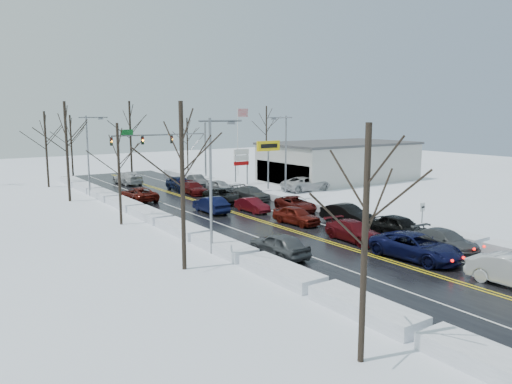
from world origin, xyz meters
TOP-DOWN VIEW (x-y plane):
  - ground at (0.00, 0.00)m, footprint 160.00×160.00m
  - road_surface at (0.00, 2.00)m, footprint 14.00×84.00m
  - snow_bank_left at (-7.60, 2.00)m, footprint 1.85×72.00m
  - snow_bank_right at (7.60, 2.00)m, footprint 1.85×72.00m
  - traffic_signal_mast at (3.45, 27.99)m, footprint 13.28×0.39m
  - tires_plus_sign at (10.50, 15.99)m, footprint 3.20×0.34m
  - used_vehicles_sign at (10.50, 22.00)m, footprint 2.20×0.22m
  - speed_limit_sign at (8.20, -8.00)m, footprint 0.55×0.09m
  - flagpole at (15.17, 30.00)m, footprint 1.87×1.20m
  - dealership_building at (23.98, 18.00)m, footprint 20.40×12.40m
  - streetlight_ne at (8.30, 10.00)m, footprint 3.20×0.25m
  - streetlight_sw at (-8.30, -4.00)m, footprint 3.20×0.25m
  - streetlight_nw at (-8.30, 24.00)m, footprint 3.20×0.25m
  - tree_left_a at (-11.00, -20.00)m, footprint 3.60×3.60m
  - tree_left_b at (-11.50, -6.00)m, footprint 4.00×4.00m
  - tree_left_c at (-10.50, 8.00)m, footprint 3.40×3.40m
  - tree_left_d at (-11.20, 22.00)m, footprint 4.20×4.20m
  - tree_left_e at (-10.80, 34.00)m, footprint 3.80×3.80m
  - tree_far_b at (-6.00, 41.00)m, footprint 3.60×3.60m
  - tree_far_c at (2.00, 39.00)m, footprint 4.40×4.40m
  - tree_far_d at (12.00, 40.50)m, footprint 3.40×3.40m
  - tree_far_e at (28.00, 41.00)m, footprint 4.20×4.20m
  - queued_car_2 at (1.70, -12.56)m, footprint 3.19×6.19m
  - queued_car_3 at (1.77, -7.00)m, footprint 2.32×5.17m
  - queued_car_4 at (1.78, -0.22)m, footprint 2.32×4.66m
  - queued_car_5 at (1.61, 6.21)m, footprint 1.64×4.08m
  - queued_car_6 at (1.73, 11.87)m, footprint 2.64×5.43m
  - queued_car_7 at (1.82, 18.67)m, footprint 2.29×4.96m
  - queued_car_8 at (1.78, 22.11)m, footprint 2.05×5.05m
  - queued_car_11 at (5.08, -12.38)m, footprint 2.44×5.05m
  - queued_car_12 at (5.23, -8.30)m, footprint 2.43×5.18m
  - queued_car_13 at (5.40, -2.56)m, footprint 1.91×5.03m
  - queued_car_14 at (5.31, 4.25)m, footprint 2.91×5.24m
  - queued_car_15 at (5.18, 11.66)m, footprint 2.45×5.16m
  - queued_car_16 at (5.26, 18.57)m, footprint 2.10×4.22m
  - queued_car_17 at (5.41, 24.65)m, footprint 1.94×4.33m
  - oncoming_car_0 at (-1.77, 8.16)m, footprint 1.66×4.69m
  - oncoming_car_1 at (-5.21, 17.76)m, footprint 2.86×5.65m
  - oncoming_car_2 at (-1.61, 30.78)m, footprint 2.74×5.91m
  - oncoming_car_3 at (-5.23, -7.14)m, footprint 2.09×4.81m
  - parked_car_0 at (14.18, 13.27)m, footprint 6.28×3.10m
  - parked_car_1 at (16.99, 16.44)m, footprint 2.37×4.95m
  - parked_car_2 at (15.15, 21.25)m, footprint 2.17×4.50m

SIDE VIEW (x-z plane):
  - ground at x=0.00m, z-range 0.00..0.00m
  - snow_bank_left at x=-7.60m, z-range -0.36..0.36m
  - snow_bank_right at x=7.60m, z-range -0.36..0.36m
  - queued_car_2 at x=1.70m, z-range -0.83..0.83m
  - queued_car_3 at x=1.77m, z-range -0.74..0.74m
  - queued_car_4 at x=1.78m, z-range -0.76..0.76m
  - queued_car_5 at x=1.61m, z-range -0.66..0.66m
  - queued_car_6 at x=1.73m, z-range -0.74..0.74m
  - queued_car_7 at x=1.82m, z-range -0.70..0.70m
  - queued_car_8 at x=1.78m, z-range -0.86..0.86m
  - queued_car_11 at x=5.08m, z-range -0.71..0.71m
  - queued_car_12 at x=5.23m, z-range -0.86..0.86m
  - queued_car_13 at x=5.40m, z-range -0.82..0.82m
  - queued_car_14 at x=5.31m, z-range -0.69..0.69m
  - queued_car_15 at x=5.18m, z-range -0.73..0.73m
  - queued_car_16 at x=5.26m, z-range -0.69..0.69m
  - queued_car_17 at x=5.41m, z-range -0.69..0.69m
  - oncoming_car_0 at x=-1.77m, z-range -0.77..0.77m
  - oncoming_car_1 at x=-5.21m, z-range -0.76..0.76m
  - oncoming_car_2 at x=-1.61m, z-range -0.84..0.84m
  - oncoming_car_3 at x=-5.23m, z-range -0.81..0.81m
  - parked_car_0 at x=14.18m, z-range -0.86..0.86m
  - parked_car_1 at x=16.99m, z-range -0.70..0.70m
  - parked_car_2 at x=15.15m, z-range -0.74..0.74m
  - road_surface at x=0.00m, z-range 0.00..0.01m
  - speed_limit_sign at x=8.20m, z-range 0.46..2.81m
  - dealership_building at x=23.98m, z-range 0.01..5.31m
  - used_vehicles_sign at x=10.50m, z-range 0.99..5.64m
  - tires_plus_sign at x=10.50m, z-range 1.99..7.99m
  - streetlight_ne at x=8.30m, z-range 0.81..9.81m
  - streetlight_sw at x=-8.30m, z-range 0.81..9.81m
  - streetlight_nw at x=-8.30m, z-range 0.81..9.81m
  - traffic_signal_mast at x=3.45m, z-range 1.48..9.48m
  - flagpole at x=15.17m, z-range 0.93..10.93m
  - tree_left_c at x=-10.50m, z-range 1.69..10.19m
  - tree_far_d at x=12.00m, z-range 1.69..10.19m
  - tree_left_a at x=-11.00m, z-range 1.79..10.79m
  - tree_far_b at x=-6.00m, z-range 1.79..10.79m
  - tree_left_e at x=-10.80m, z-range 1.89..11.39m
  - tree_left_b at x=-11.50m, z-range 1.99..11.99m
  - tree_left_d at x=-11.20m, z-range 2.08..12.58m
  - tree_far_e at x=28.00m, z-range 2.08..12.58m
  - tree_far_c at x=2.00m, z-range 2.18..13.18m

